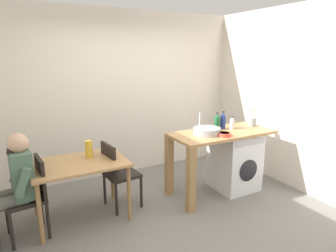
{
  "coord_description": "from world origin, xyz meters",
  "views": [
    {
      "loc": [
        -1.57,
        -2.88,
        1.99
      ],
      "look_at": [
        0.24,
        0.45,
        1.07
      ],
      "focal_mm": 31.32,
      "sensor_mm": 36.0,
      "label": 1
    }
  ],
  "objects": [
    {
      "name": "wall_counter_side",
      "position": [
        2.15,
        0.0,
        1.35
      ],
      "size": [
        0.1,
        3.8,
        2.7
      ],
      "primitive_type": "cube",
      "color": "silver",
      "rests_on": "ground_plane"
    },
    {
      "name": "washing_machine",
      "position": [
        1.29,
        0.3,
        0.43
      ],
      "size": [
        0.6,
        0.61,
        0.86
      ],
      "color": "silver",
      "rests_on": "ground_plane"
    },
    {
      "name": "vase",
      "position": [
        -0.79,
        0.63,
        0.85
      ],
      "size": [
        0.09,
        0.09,
        0.22
      ],
      "primitive_type": "cylinder",
      "color": "gold",
      "rests_on": "dining_table"
    },
    {
      "name": "dining_table",
      "position": [
        -0.94,
        0.53,
        0.64
      ],
      "size": [
        1.1,
        0.76,
        0.74
      ],
      "color": "tan",
      "rests_on": "ground_plane"
    },
    {
      "name": "mixing_bowl",
      "position": [
        0.91,
        0.1,
        0.95
      ],
      "size": [
        0.18,
        0.18,
        0.05
      ],
      "color": "#D84C38",
      "rests_on": "kitchen_counter"
    },
    {
      "name": "kitchen_counter",
      "position": [
        0.82,
        0.3,
        0.76
      ],
      "size": [
        1.5,
        0.68,
        0.92
      ],
      "color": "tan",
      "rests_on": "ground_plane"
    },
    {
      "name": "sink_basin",
      "position": [
        0.77,
        0.3,
        0.97
      ],
      "size": [
        0.38,
        0.38,
        0.09
      ],
      "primitive_type": "cylinder",
      "color": "#9EA0A5",
      "rests_on": "kitchen_counter"
    },
    {
      "name": "seated_person",
      "position": [
        -1.64,
        0.42,
        0.67
      ],
      "size": [
        0.52,
        0.53,
        1.2
      ],
      "rotation": [
        0.0,
        0.0,
        1.67
      ],
      "color": "#595651",
      "rests_on": "ground_plane"
    },
    {
      "name": "utensil_crock",
      "position": [
        1.66,
        0.35,
        0.99
      ],
      "size": [
        0.11,
        0.11,
        0.3
      ],
      "color": "gray",
      "rests_on": "kitchen_counter"
    },
    {
      "name": "bottle_squat_brown",
      "position": [
        1.15,
        0.44,
        1.04
      ],
      "size": [
        0.08,
        0.08,
        0.27
      ],
      "color": "navy",
      "rests_on": "kitchen_counter"
    },
    {
      "name": "ground_plane",
      "position": [
        0.0,
        0.0,
        0.0
      ],
      "size": [
        5.46,
        5.46,
        0.0
      ],
      "primitive_type": "plane",
      "color": "slate"
    },
    {
      "name": "chair_person_seat",
      "position": [
        -1.48,
        0.43,
        0.51
      ],
      "size": [
        0.44,
        0.44,
        0.9
      ],
      "rotation": [
        0.0,
        0.0,
        1.67
      ],
      "color": "black",
      "rests_on": "ground_plane"
    },
    {
      "name": "bottle_tall_green",
      "position": [
        1.05,
        0.45,
        1.04
      ],
      "size": [
        0.08,
        0.08,
        0.26
      ],
      "color": "#19592D",
      "rests_on": "kitchen_counter"
    },
    {
      "name": "tap",
      "position": [
        0.77,
        0.48,
        1.06
      ],
      "size": [
        0.02,
        0.02,
        0.28
      ],
      "primitive_type": "cylinder",
      "color": "#B2B2B7",
      "rests_on": "kitchen_counter"
    },
    {
      "name": "chair_opposite",
      "position": [
        -0.46,
        0.57,
        0.51
      ],
      "size": [
        0.45,
        0.45,
        0.9
      ],
      "rotation": [
        0.0,
        0.0,
        -1.45
      ],
      "color": "black",
      "rests_on": "ground_plane"
    },
    {
      "name": "wall_back",
      "position": [
        0.0,
        1.75,
        1.35
      ],
      "size": [
        4.6,
        0.1,
        2.7
      ],
      "primitive_type": "cube",
      "color": "silver",
      "rests_on": "ground_plane"
    },
    {
      "name": "bottle_clear_small",
      "position": [
        1.26,
        0.35,
        1.01
      ],
      "size": [
        0.07,
        0.07,
        0.2
      ],
      "color": "silver",
      "rests_on": "kitchen_counter"
    },
    {
      "name": "scissors",
      "position": [
        0.98,
        0.2,
        0.92
      ],
      "size": [
        0.15,
        0.06,
        0.01
      ],
      "color": "#B2B2B7",
      "rests_on": "kitchen_counter"
    }
  ]
}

